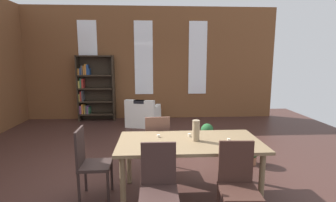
# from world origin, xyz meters

# --- Properties ---
(ground_plane) EXTENTS (10.35, 10.35, 0.00)m
(ground_plane) POSITION_xyz_m (0.00, 0.00, 0.00)
(ground_plane) COLOR #3D2520
(back_wall_brick) EXTENTS (8.02, 0.12, 3.35)m
(back_wall_brick) POSITION_xyz_m (0.00, 4.04, 1.68)
(back_wall_brick) COLOR brown
(back_wall_brick) RESTS_ON ground
(window_pane_0) EXTENTS (0.55, 0.02, 2.18)m
(window_pane_0) POSITION_xyz_m (-1.64, 3.97, 1.84)
(window_pane_0) COLOR white
(window_pane_1) EXTENTS (0.55, 0.02, 2.18)m
(window_pane_1) POSITION_xyz_m (0.00, 3.97, 1.84)
(window_pane_1) COLOR white
(window_pane_2) EXTENTS (0.55, 0.02, 2.18)m
(window_pane_2) POSITION_xyz_m (1.64, 3.97, 1.84)
(window_pane_2) COLOR white
(dining_table) EXTENTS (1.88, 0.95, 0.76)m
(dining_table) POSITION_xyz_m (0.75, -0.59, 0.68)
(dining_table) COLOR #7A6446
(dining_table) RESTS_ON ground
(vase_on_table) EXTENTS (0.10, 0.10, 0.28)m
(vase_on_table) POSITION_xyz_m (0.84, -0.59, 0.90)
(vase_on_table) COLOR #998466
(vase_on_table) RESTS_ON dining_table
(tealight_candle_0) EXTENTS (0.04, 0.04, 0.04)m
(tealight_candle_0) POSITION_xyz_m (0.35, -0.42, 0.78)
(tealight_candle_0) COLOR silver
(tealight_candle_0) RESTS_ON dining_table
(tealight_candle_1) EXTENTS (0.04, 0.04, 0.04)m
(tealight_candle_1) POSITION_xyz_m (1.26, -0.65, 0.78)
(tealight_candle_1) COLOR silver
(tealight_candle_1) RESTS_ON dining_table
(tealight_candle_2) EXTENTS (0.04, 0.04, 0.04)m
(tealight_candle_2) POSITION_xyz_m (0.78, -0.42, 0.78)
(tealight_candle_2) COLOR silver
(tealight_candle_2) RESTS_ON dining_table
(dining_chair_near_right) EXTENTS (0.42, 0.42, 0.95)m
(dining_chair_near_right) POSITION_xyz_m (1.18, -1.29, 0.51)
(dining_chair_near_right) COLOR #3B231D
(dining_chair_near_right) RESTS_ON ground
(dining_chair_near_left) EXTENTS (0.40, 0.40, 0.95)m
(dining_chair_near_left) POSITION_xyz_m (0.33, -1.29, 0.51)
(dining_chair_near_left) COLOR #392522
(dining_chair_near_left) RESTS_ON ground
(dining_chair_far_left) EXTENTS (0.43, 0.43, 0.95)m
(dining_chair_far_left) POSITION_xyz_m (0.34, 0.11, 0.51)
(dining_chair_far_left) COLOR brown
(dining_chair_far_left) RESTS_ON ground
(dining_chair_head_left) EXTENTS (0.41, 0.41, 0.95)m
(dining_chair_head_left) POSITION_xyz_m (-0.56, -0.59, 0.51)
(dining_chair_head_left) COLOR #302320
(dining_chair_head_left) RESTS_ON ground
(bookshelf_tall) EXTENTS (1.07, 0.32, 1.93)m
(bookshelf_tall) POSITION_xyz_m (-1.49, 3.79, 0.97)
(bookshelf_tall) COLOR #2D2319
(bookshelf_tall) RESTS_ON ground
(armchair_white) EXTENTS (0.99, 0.99, 0.75)m
(armchair_white) POSITION_xyz_m (-0.01, 3.09, 0.28)
(armchair_white) COLOR white
(armchair_white) RESTS_ON ground
(potted_plant_by_shelf) EXTENTS (0.28, 0.28, 0.42)m
(potted_plant_by_shelf) POSITION_xyz_m (1.46, 1.58, 0.23)
(potted_plant_by_shelf) COLOR silver
(potted_plant_by_shelf) RESTS_ON ground
(potted_plant_corner) EXTENTS (0.33, 0.33, 0.44)m
(potted_plant_corner) POSITION_xyz_m (1.97, 0.36, 0.24)
(potted_plant_corner) COLOR #9E6042
(potted_plant_corner) RESTS_ON ground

